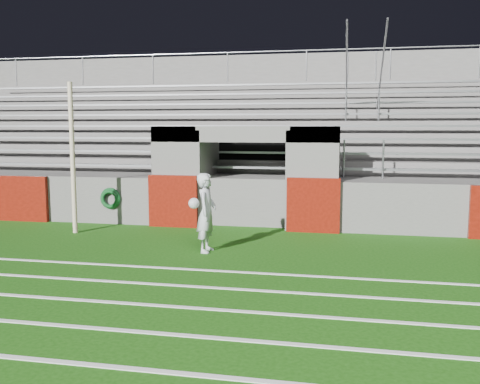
# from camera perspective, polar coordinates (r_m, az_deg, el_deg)

# --- Properties ---
(ground) EXTENTS (90.00, 90.00, 0.00)m
(ground) POSITION_cam_1_polar(r_m,az_deg,el_deg) (10.77, -2.99, -6.94)
(ground) COLOR #16490C
(ground) RESTS_ON ground
(field_post) EXTENTS (0.12, 0.12, 3.65)m
(field_post) POSITION_cam_1_polar(r_m,az_deg,el_deg) (13.55, -17.42, 3.43)
(field_post) COLOR beige
(field_post) RESTS_ON ground
(field_markings) EXTENTS (28.00, 8.09, 0.01)m
(field_markings) POSITION_cam_1_polar(r_m,az_deg,el_deg) (6.31, -15.03, -17.43)
(field_markings) COLOR white
(field_markings) RESTS_ON ground
(stadium_structure) EXTENTS (26.00, 8.48, 5.42)m
(stadium_structure) POSITION_cam_1_polar(r_m,az_deg,el_deg) (18.31, 3.27, 3.53)
(stadium_structure) COLOR #575552
(stadium_structure) RESTS_ON ground
(goalkeeper_with_ball) EXTENTS (0.53, 0.60, 1.64)m
(goalkeeper_with_ball) POSITION_cam_1_polar(r_m,az_deg,el_deg) (11.08, -3.63, -2.19)
(goalkeeper_with_ball) COLOR silver
(goalkeeper_with_ball) RESTS_ON ground
(hose_coil) EXTENTS (0.57, 0.15, 0.57)m
(hose_coil) POSITION_cam_1_polar(r_m,az_deg,el_deg) (14.57, -13.69, -0.69)
(hose_coil) COLOR #0D451C
(hose_coil) RESTS_ON ground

